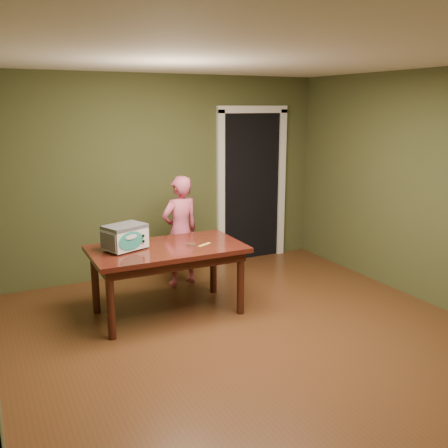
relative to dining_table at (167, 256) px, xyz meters
name	(u,v)px	position (x,y,z in m)	size (l,w,h in m)	color
floor	(260,345)	(0.51, -1.09, -0.65)	(5.00, 5.00, 0.00)	#532A17
room_shell	(264,164)	(0.51, -1.09, 1.06)	(4.52, 5.02, 2.61)	#3C4324
doorway	(242,184)	(1.81, 1.69, 0.41)	(1.10, 0.66, 2.25)	black
dining_table	(167,256)	(0.00, 0.00, 0.00)	(1.61, 0.92, 0.75)	#37130C
toy_oven	(125,236)	(-0.42, 0.08, 0.24)	(0.49, 0.41, 0.26)	#4C4F54
baking_pan	(191,244)	(0.25, -0.07, 0.11)	(0.10, 0.10, 0.02)	silver
spatula	(204,245)	(0.38, -0.11, 0.10)	(0.18, 0.03, 0.01)	#F7E66B
child	(180,231)	(0.46, 0.78, 0.04)	(0.50, 0.33, 1.38)	#C95370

